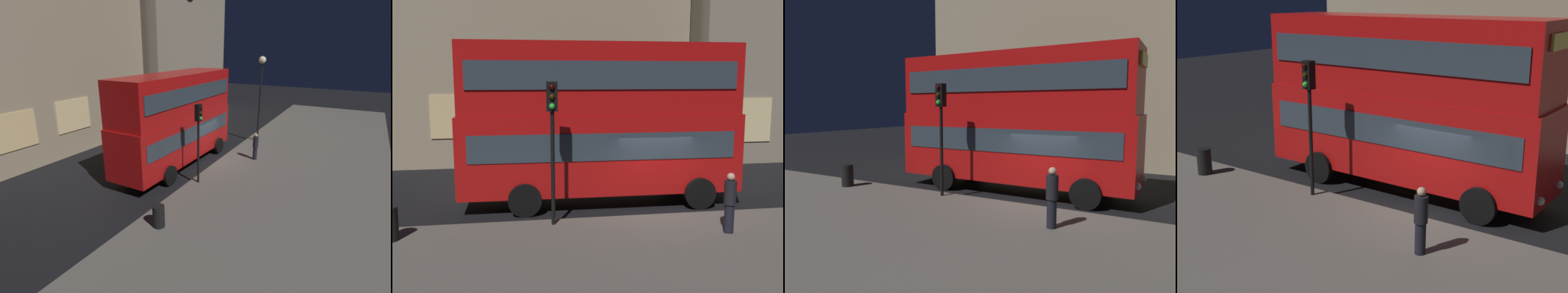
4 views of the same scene
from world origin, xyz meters
The scene contains 6 objects.
ground_plane centered at (0.00, 0.00, 0.00)m, with size 80.00×80.00×0.00m, color black.
sidewalk_slab centered at (0.00, -5.49, 0.06)m, with size 44.00×9.78×0.12m, color #5B564F.
building_plain_facade centered at (11.67, 12.05, 8.91)m, with size 13.44×9.55×17.81m.
double_decker_bus centered at (-1.66, 1.42, 3.12)m, with size 9.80×2.88×5.61m.
traffic_light_near_kerb centered at (-3.53, -1.10, 3.15)m, with size 0.35×0.38×4.23m.
pedestrian centered at (1.30, -2.61, 1.01)m, with size 0.34×0.34×1.72m.
Camera 2 is at (-4.64, -14.09, 4.49)m, focal length 41.61 mm.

